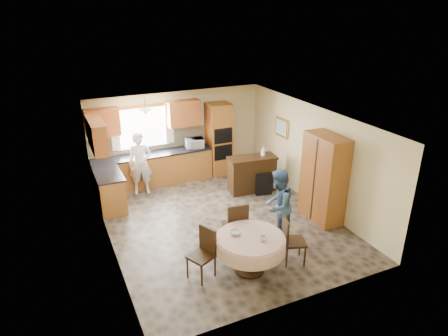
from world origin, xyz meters
TOP-DOWN VIEW (x-y plane):
  - floor at (0.00, 0.00)m, footprint 5.00×6.00m
  - ceiling at (0.00, 0.00)m, footprint 5.00×6.00m
  - wall_back at (0.00, 3.00)m, footprint 5.00×0.02m
  - wall_front at (0.00, -3.00)m, footprint 5.00×0.02m
  - wall_left at (-2.50, 0.00)m, footprint 0.02×6.00m
  - wall_right at (2.50, 0.00)m, footprint 0.02×6.00m
  - window at (-1.00, 2.98)m, footprint 1.40×0.03m
  - curtain_left at (-1.75, 2.93)m, footprint 0.22×0.02m
  - curtain_right at (-0.25, 2.93)m, footprint 0.22×0.02m
  - base_cab_back at (-0.85, 2.70)m, footprint 3.30×0.60m
  - counter_back at (-0.85, 2.70)m, footprint 3.30×0.64m
  - base_cab_left at (-2.20, 1.80)m, footprint 0.60×1.20m
  - counter_left at (-2.20, 1.80)m, footprint 0.64×1.20m
  - backsplash at (-0.85, 2.99)m, footprint 3.30×0.02m
  - wall_cab_left at (-2.05, 2.83)m, footprint 0.85×0.33m
  - wall_cab_right at (0.15, 2.83)m, footprint 0.90×0.33m
  - wall_cab_side at (-2.33, 1.80)m, footprint 0.33×1.20m
  - oven_tower at (1.15, 2.69)m, footprint 0.66×0.62m
  - oven_upper at (1.15, 2.38)m, footprint 0.56×0.01m
  - oven_lower at (1.15, 2.38)m, footprint 0.56×0.01m
  - pendant at (-1.00, 2.50)m, footprint 0.36×0.36m
  - sideboard at (1.45, 1.17)m, footprint 1.34×0.67m
  - space_heater at (1.65, 0.92)m, footprint 0.48×0.39m
  - cupboard at (2.22, -0.82)m, footprint 0.54×1.08m
  - dining_table at (-0.25, -1.90)m, footprint 1.31×1.31m
  - chair_left at (-1.09, -1.67)m, footprint 0.56×0.56m
  - chair_back at (-0.16, -1.12)m, footprint 0.52×0.52m
  - chair_right at (0.59, -1.98)m, footprint 0.53×0.53m
  - framed_picture at (2.47, 1.41)m, footprint 0.06×0.62m
  - microwave at (0.37, 2.65)m, footprint 0.55×0.41m
  - person_sink at (-1.29, 2.29)m, footprint 0.68×0.50m
  - person_dining at (0.80, -1.15)m, footprint 0.99×0.96m
  - bowl_sideboard at (1.13, 1.17)m, footprint 0.21×0.21m
  - bottle_sideboard at (1.76, 1.17)m, footprint 0.13×0.13m
  - cup_table at (-0.11, -2.11)m, footprint 0.13×0.13m
  - bowl_table at (-0.47, -1.70)m, footprint 0.25×0.25m

SIDE VIEW (x-z plane):
  - floor at x=0.00m, z-range -0.01..0.01m
  - space_heater at x=1.65m, z-range 0.00..0.59m
  - base_cab_back at x=-0.85m, z-range 0.00..0.88m
  - base_cab_left at x=-2.20m, z-range 0.00..0.88m
  - sideboard at x=1.45m, z-range 0.00..0.92m
  - chair_right at x=0.59m, z-range 0.05..1.02m
  - chair_left at x=-1.09m, z-range 0.05..1.03m
  - dining_table at x=-0.25m, z-range 0.21..0.96m
  - chair_back at x=-0.16m, z-range 0.06..1.12m
  - oven_lower at x=1.15m, z-range 0.53..0.97m
  - bowl_table at x=-0.47m, z-range 0.75..0.81m
  - cup_table at x=-0.11m, z-range 0.75..0.84m
  - person_dining at x=0.80m, z-range 0.00..1.61m
  - person_sink at x=-1.29m, z-range 0.00..1.69m
  - counter_back at x=-0.85m, z-range 0.88..0.92m
  - counter_left at x=-2.20m, z-range 0.88..0.92m
  - bowl_sideboard at x=1.13m, z-range 0.92..0.97m
  - cupboard at x=2.22m, z-range 0.00..2.06m
  - microwave at x=0.37m, z-range 0.92..1.20m
  - oven_tower at x=1.15m, z-range 0.00..2.12m
  - bottle_sideboard at x=1.76m, z-range 0.92..1.22m
  - backsplash at x=-0.85m, z-range 0.90..1.46m
  - wall_back at x=0.00m, z-range 0.00..2.50m
  - wall_front at x=0.00m, z-range 0.00..2.50m
  - wall_left at x=-2.50m, z-range 0.00..2.50m
  - wall_right at x=2.50m, z-range 0.00..2.50m
  - oven_upper at x=1.15m, z-range 1.02..1.48m
  - framed_picture at x=2.47m, z-range 1.34..1.86m
  - window at x=-1.00m, z-range 1.05..2.15m
  - curtain_left at x=-1.75m, z-range 1.08..2.22m
  - curtain_right at x=-0.25m, z-range 1.08..2.22m
  - wall_cab_left at x=-2.05m, z-range 1.55..2.27m
  - wall_cab_right at x=0.15m, z-range 1.55..2.27m
  - wall_cab_side at x=-2.33m, z-range 1.55..2.27m
  - pendant at x=-1.00m, z-range 2.03..2.21m
  - ceiling at x=0.00m, z-range 2.50..2.50m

